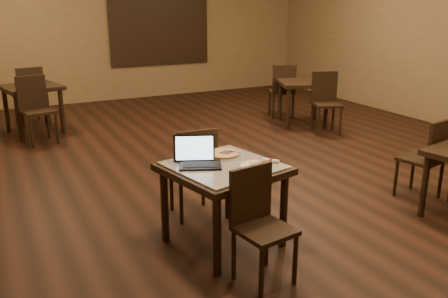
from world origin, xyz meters
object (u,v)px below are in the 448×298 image
pizza_pan (223,155)px  other_table_a_chair_far (283,88)px  other_table_c_chair_far (428,155)px  chair_main_far (195,168)px  other_table_b_chair_far (30,92)px  laptop (197,157)px  tiled_table (223,176)px  other_table_a (303,89)px  other_table_a_chair_near (326,99)px  chair_main_near (258,218)px  other_table_b (32,94)px  other_table_b_chair_near (35,105)px

pizza_pan → other_table_a_chair_far: other_table_a_chair_far is taller
other_table_a_chair_far → other_table_c_chair_far: other_table_a_chair_far is taller
chair_main_far → other_table_b_chair_far: other_table_b_chair_far is taller
laptop → other_table_a_chair_far: laptop is taller
tiled_table → other_table_a: size_ratio=1.02×
other_table_a_chair_near → other_table_b_chair_far: bearing=168.8°
chair_main_near → laptop: (-0.19, 0.73, 0.31)m
laptop → other_table_c_chair_far: bearing=18.7°
tiled_table → laptop: size_ratio=2.55×
pizza_pan → other_table_a: bearing=44.2°
tiled_table → chair_main_near: size_ratio=1.20×
chair_main_near → pizza_pan: chair_main_near is taller
pizza_pan → other_table_c_chair_far: 2.38m
other_table_b → other_table_b_chair_far: bearing=75.9°
laptop → other_table_a_chair_near: bearing=60.1°
chair_main_near → other_table_a: (3.28, 3.92, 0.13)m
chair_main_near → laptop: laptop is taller
laptop → other_table_a_chair_near: size_ratio=0.43×
other_table_b_chair_near → other_table_a: bearing=-24.7°
chair_main_near → other_table_b_chair_near: bearing=93.9°
pizza_pan → other_table_a: 4.39m
tiled_table → other_table_b: (-1.08, 4.87, 0.01)m
other_table_a → other_table_b_chair_near: 4.47m
chair_main_near → other_table_b_chair_near: (-1.09, 4.88, 0.07)m
other_table_a_chair_near → tiled_table: bearing=-119.5°
pizza_pan → other_table_b: size_ratio=0.37×
pizza_pan → other_table_b: (-1.20, 4.63, -0.10)m
tiled_table → chair_main_far: bearing=78.2°
other_table_c_chair_far → chair_main_near: bearing=0.2°
other_table_b_chair_near → other_table_b_chair_far: same height
other_table_b_chair_far → other_table_c_chair_far: size_ratio=1.13×
chair_main_far → other_table_a_chair_near: other_table_a_chair_near is taller
other_table_b → tiled_table: bearing=-89.8°
other_table_a → pizza_pan: bearing=-114.6°
other_table_b → other_table_b_chair_near: other_table_b_chair_near is taller
other_table_a → other_table_a_chair_far: 0.60m
laptop → other_table_a: bearing=66.2°
chair_main_near → other_table_c_chair_far: 2.52m
chair_main_near → chair_main_far: bearing=81.1°
tiled_table → chair_main_far: (-0.01, 0.62, -0.12)m
chair_main_far → other_table_b: size_ratio=0.93×
other_table_a_chair_far → other_table_b: other_table_a_chair_far is taller
chair_main_far → other_table_b_chair_near: other_table_b_chair_near is taller
tiled_table → laptop: bearing=139.2°
chair_main_near → chair_main_far: chair_main_far is taller
other_table_b_chair_near → other_table_a_chair_far: bearing=-17.1°
other_table_a_chair_far → laptop: bearing=69.0°
other_table_c_chair_far → other_table_b_chair_far: bearing=-69.2°
chair_main_far → other_table_c_chair_far: 2.57m
other_table_b → other_table_b_chair_far: size_ratio=0.98×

